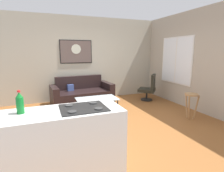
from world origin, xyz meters
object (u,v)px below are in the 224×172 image
(coffee_table, at_px, (97,100))
(wall_painting, at_px, (76,52))
(couch, at_px, (82,94))
(armchair, at_px, (149,88))
(bar_stool, at_px, (191,100))
(soda_bottle, at_px, (20,103))

(coffee_table, distance_m, wall_painting, 2.15)
(couch, distance_m, armchair, 2.26)
(couch, distance_m, bar_stool, 3.23)
(wall_painting, bearing_deg, soda_bottle, -110.08)
(couch, bearing_deg, soda_bottle, -113.60)
(armchair, height_order, wall_painting, wall_painting)
(couch, xyz_separation_m, armchair, (2.20, -0.49, 0.14))
(bar_stool, xyz_separation_m, soda_bottle, (-3.61, -0.88, 0.55))
(bar_stool, distance_m, soda_bottle, 3.76)
(couch, height_order, armchair, armchair)
(couch, height_order, coffee_table, couch)
(bar_stool, bearing_deg, wall_painting, 128.25)
(coffee_table, relative_size, bar_stool, 1.63)
(bar_stool, bearing_deg, armchair, 89.72)
(soda_bottle, bearing_deg, armchair, 37.20)
(coffee_table, bearing_deg, couch, 95.89)
(couch, bearing_deg, bar_stool, -47.05)
(couch, xyz_separation_m, soda_bottle, (-1.42, -3.24, 0.76))
(armchair, bearing_deg, bar_stool, -90.28)
(wall_painting, bearing_deg, armchair, -23.61)
(wall_painting, bearing_deg, bar_stool, -51.75)
(bar_stool, bearing_deg, coffee_table, 152.00)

